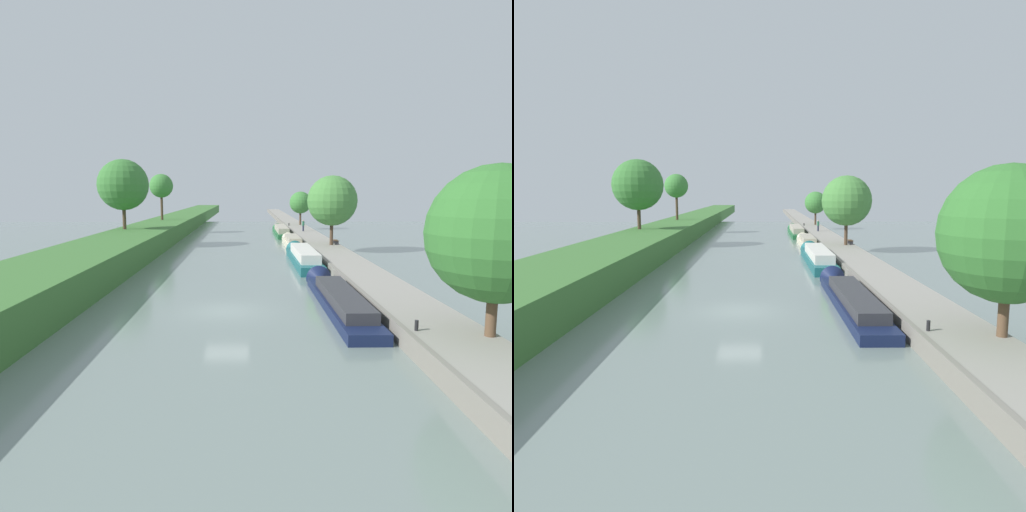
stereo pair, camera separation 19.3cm
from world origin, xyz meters
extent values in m
plane|color=slate|center=(0.00, 0.00, 0.00)|extent=(160.00, 160.00, 0.00)
cube|color=#3D7033|center=(-11.49, 0.00, 1.14)|extent=(6.85, 260.00, 2.27)
cube|color=gray|center=(9.80, 0.00, 0.44)|extent=(3.48, 260.00, 0.88)
cube|color=gray|center=(7.94, 0.00, 0.47)|extent=(0.25, 260.00, 0.93)
cube|color=#141E42|center=(6.56, 0.49, 0.28)|extent=(1.98, 13.96, 0.55)
cube|color=#333338|center=(6.56, -0.21, 0.86)|extent=(1.63, 9.77, 0.60)
cone|color=#141E42|center=(6.56, 8.06, 0.28)|extent=(1.88, 1.19, 1.88)
cube|color=#195B60|center=(6.45, 17.36, 0.38)|extent=(2.06, 13.82, 0.75)
cube|color=silver|center=(6.45, 16.67, 1.15)|extent=(1.69, 9.67, 0.81)
cone|color=#195B60|center=(6.45, 24.89, 0.38)|extent=(1.96, 1.24, 1.96)
cube|color=beige|center=(6.76, 31.72, 0.33)|extent=(1.80, 10.43, 0.66)
cube|color=#B2A893|center=(6.76, 31.20, 0.99)|extent=(1.48, 7.30, 0.66)
cone|color=beige|center=(6.76, 37.48, 0.33)|extent=(1.71, 1.08, 1.71)
cube|color=#1E6033|center=(6.47, 47.05, 0.32)|extent=(1.92, 14.81, 0.64)
cube|color=#B2A893|center=(6.47, 46.31, 1.04)|extent=(1.57, 10.37, 0.81)
cone|color=#1E6033|center=(6.47, 55.02, 0.32)|extent=(1.82, 1.15, 1.82)
cylinder|color=brown|center=(11.10, -7.73, 2.22)|extent=(0.43, 0.43, 2.67)
sphere|color=#33702D|center=(11.10, -7.73, 5.08)|extent=(5.56, 5.56, 5.56)
cylinder|color=#4C3828|center=(10.46, 25.45, 2.56)|extent=(0.37, 0.37, 3.35)
sphere|color=#47843D|center=(10.46, 25.45, 5.74)|extent=(5.47, 5.47, 5.47)
cylinder|color=#4C3828|center=(10.57, 57.26, 2.31)|extent=(0.35, 0.35, 2.85)
sphere|color=#3D7F38|center=(10.57, 57.26, 4.79)|extent=(3.84, 3.84, 3.84)
cylinder|color=#4C3828|center=(-12.30, 48.94, 4.43)|extent=(0.39, 0.39, 4.31)
sphere|color=#3D7F38|center=(-12.30, 48.94, 7.60)|extent=(3.71, 3.71, 3.71)
cylinder|color=#4C3828|center=(-13.43, 30.29, 4.07)|extent=(0.42, 0.42, 3.59)
sphere|color=#387533|center=(-13.43, 30.29, 7.51)|extent=(5.99, 5.99, 5.99)
cylinder|color=#282D42|center=(9.50, 43.72, 1.29)|extent=(0.26, 0.26, 0.82)
cylinder|color=#286647|center=(9.50, 43.72, 2.01)|extent=(0.34, 0.34, 0.62)
sphere|color=tan|center=(9.50, 43.72, 2.43)|extent=(0.22, 0.22, 0.22)
cylinder|color=black|center=(8.37, -6.91, 1.11)|extent=(0.16, 0.16, 0.45)
cylinder|color=black|center=(8.37, 54.90, 1.11)|extent=(0.16, 0.16, 0.45)
cube|color=#333338|center=(11.09, 25.53, 1.09)|extent=(0.40, 0.08, 0.41)
cube|color=#333338|center=(11.09, 26.73, 1.09)|extent=(0.40, 0.08, 0.41)
cube|color=brown|center=(11.09, 26.13, 1.32)|extent=(0.44, 1.50, 0.06)
camera|label=1|loc=(1.19, -26.24, 6.75)|focal=33.19mm
camera|label=2|loc=(1.38, -26.25, 6.75)|focal=33.19mm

